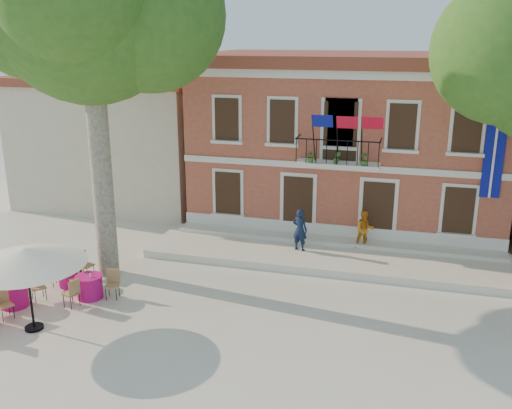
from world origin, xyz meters
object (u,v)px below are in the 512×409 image
object	(u,v)px
cafe_table_1	(89,286)
cafe_table_3	(71,274)
pedestrian_orange	(365,230)
patio_umbrella	(25,257)
cafe_table_0	(14,294)
plane_tree_west	(88,8)
pedestrian_navy	(300,230)

from	to	relation	value
cafe_table_1	cafe_table_3	world-z (taller)	same
pedestrian_orange	patio_umbrella	bearing A→B (deg)	-152.23
patio_umbrella	cafe_table_3	distance (m)	3.56
cafe_table_0	cafe_table_3	distance (m)	2.05
plane_tree_west	pedestrian_navy	world-z (taller)	plane_tree_west
cafe_table_0	cafe_table_3	world-z (taller)	same
plane_tree_west	cafe_table_3	bearing A→B (deg)	-121.07
patio_umbrella	cafe_table_0	size ratio (longest dim) A/B	1.93
pedestrian_navy	cafe_table_3	world-z (taller)	pedestrian_navy
pedestrian_navy	cafe_table_3	bearing A→B (deg)	48.24
plane_tree_west	cafe_table_3	size ratio (longest dim) A/B	6.73
pedestrian_navy	cafe_table_0	distance (m)	10.25
pedestrian_navy	pedestrian_orange	xyz separation A→B (m)	(2.38, 0.85, -0.07)
plane_tree_west	cafe_table_0	xyz separation A→B (m)	(-1.58, -3.12, -8.68)
pedestrian_orange	cafe_table_0	world-z (taller)	pedestrian_orange
cafe_table_0	pedestrian_navy	bearing A→B (deg)	39.41
patio_umbrella	pedestrian_orange	xyz separation A→B (m)	(8.80, 8.44, -1.22)
plane_tree_west	cafe_table_0	bearing A→B (deg)	-116.94
plane_tree_west	cafe_table_1	bearing A→B (deg)	-78.62
cafe_table_0	cafe_table_3	size ratio (longest dim) A/B	0.97
pedestrian_navy	cafe_table_0	xyz separation A→B (m)	(-7.90, -6.49, -0.70)
plane_tree_west	pedestrian_orange	size ratio (longest dim) A/B	8.14
pedestrian_orange	cafe_table_0	bearing A→B (deg)	-160.50
plane_tree_west	cafe_table_1	xyz separation A→B (m)	(0.39, -1.94, -8.67)
cafe_table_3	pedestrian_navy	bearing A→B (deg)	33.17
cafe_table_1	plane_tree_west	bearing A→B (deg)	101.38
cafe_table_1	cafe_table_3	size ratio (longest dim) A/B	1.00
plane_tree_west	patio_umbrella	distance (m)	8.02
pedestrian_navy	plane_tree_west	bearing A→B (deg)	43.19
pedestrian_navy	cafe_table_1	bearing A→B (deg)	56.95
cafe_table_3	cafe_table_1	bearing A→B (deg)	-31.47
plane_tree_west	cafe_table_1	size ratio (longest dim) A/B	6.74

